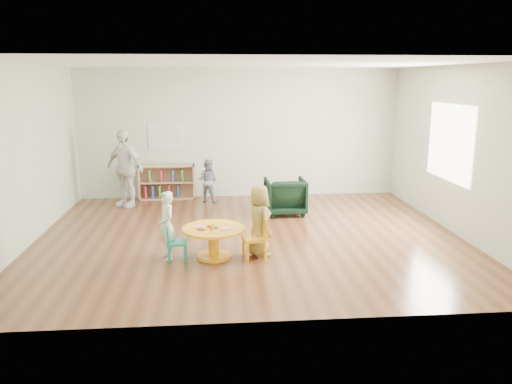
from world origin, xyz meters
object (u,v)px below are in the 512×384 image
(child_left, at_px, (167,225))
(activity_table, at_px, (214,237))
(bookshelf, at_px, (166,182))
(toddler, at_px, (208,181))
(kid_chair_left, at_px, (175,241))
(armchair, at_px, (285,196))
(child_right, at_px, (259,221))
(kid_chair_right, at_px, (257,237))
(adult_caretaker, at_px, (125,168))

(child_left, bearing_deg, activity_table, 64.96)
(bookshelf, distance_m, toddler, 0.99)
(kid_chair_left, xyz_separation_m, toddler, (0.45, 3.48, 0.18))
(armchair, bearing_deg, child_left, 47.03)
(child_right, distance_m, toddler, 3.48)
(kid_chair_right, relative_size, bookshelf, 0.51)
(activity_table, xyz_separation_m, toddler, (-0.11, 3.44, 0.14))
(child_left, height_order, toddler, child_left)
(toddler, distance_m, adult_caretaker, 1.73)
(bookshelf, height_order, child_left, child_left)
(kid_chair_right, height_order, toddler, toddler)
(activity_table, relative_size, armchair, 1.18)
(armchair, xyz_separation_m, child_right, (-0.72, -2.29, 0.18))
(adult_caretaker, bearing_deg, child_right, -17.71)
(activity_table, distance_m, child_left, 0.70)
(bookshelf, distance_m, child_right, 4.13)
(kid_chair_left, height_order, kid_chair_right, kid_chair_right)
(toddler, bearing_deg, bookshelf, 0.29)
(activity_table, height_order, kid_chair_left, kid_chair_left)
(kid_chair_right, height_order, child_left, child_left)
(child_right, relative_size, adult_caretaker, 0.67)
(child_right, xyz_separation_m, toddler, (-0.78, 3.39, -0.07))
(kid_chair_right, xyz_separation_m, bookshelf, (-1.65, 3.89, 0.04))
(bookshelf, xyz_separation_m, adult_caretaker, (-0.77, -0.58, 0.43))
(adult_caretaker, bearing_deg, kid_chair_right, -19.19)
(kid_chair_left, xyz_separation_m, child_right, (1.24, 0.08, 0.25))
(kid_chair_right, bearing_deg, adult_caretaker, 26.80)
(toddler, bearing_deg, kid_chair_left, 105.03)
(child_left, relative_size, adult_caretaker, 0.63)
(activity_table, height_order, toddler, toddler)
(kid_chair_left, height_order, bookshelf, bookshelf)
(bookshelf, distance_m, adult_caretaker, 1.06)
(toddler, bearing_deg, armchair, 166.17)
(toddler, bearing_deg, adult_caretaker, 29.62)
(kid_chair_right, relative_size, armchair, 0.80)
(kid_chair_right, xyz_separation_m, child_left, (-1.31, 0.11, 0.17))
(activity_table, bearing_deg, kid_chair_left, -176.08)
(kid_chair_right, bearing_deg, toddler, 2.47)
(kid_chair_left, bearing_deg, bookshelf, -172.28)
(child_right, bearing_deg, toddler, -7.24)
(armchair, xyz_separation_m, adult_caretaker, (-3.18, 0.89, 0.44))
(armchair, distance_m, adult_caretaker, 3.34)
(bookshelf, relative_size, toddler, 1.30)
(armchair, bearing_deg, adult_caretaker, -16.71)
(kid_chair_left, bearing_deg, child_left, -121.19)
(activity_table, distance_m, bookshelf, 3.94)
(bookshelf, height_order, toddler, toddler)
(kid_chair_right, xyz_separation_m, adult_caretaker, (-2.43, 3.31, 0.46))
(armchair, bearing_deg, child_right, 71.51)
(kid_chair_right, distance_m, adult_caretaker, 4.13)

